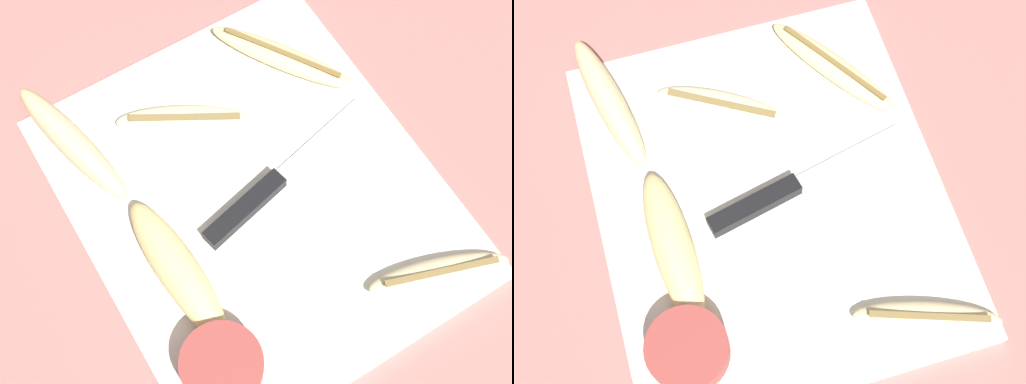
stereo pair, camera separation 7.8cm
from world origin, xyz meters
TOP-DOWN VIEW (x-y plane):
  - ground_plane at (0.00, 0.00)m, footprint 4.00×4.00m
  - cutting_board at (0.00, 0.00)m, footprint 0.44×0.38m
  - knife at (0.01, 0.00)m, footprint 0.07×0.24m
  - banana_soft_right at (-0.15, -0.14)m, footprint 0.19×0.07m
  - banana_ripe_center at (-0.13, 0.12)m, footprint 0.17×0.13m
  - banana_cream_curved at (0.18, 0.11)m, footprint 0.08×0.16m
  - banana_golden_short at (0.03, -0.12)m, footprint 0.18×0.05m
  - banana_pale_long at (-0.12, -0.02)m, footprint 0.11×0.16m
  - prep_bowl at (0.14, -0.13)m, footprint 0.08×0.08m

SIDE VIEW (x-z plane):
  - ground_plane at x=0.00m, z-range 0.00..0.00m
  - cutting_board at x=0.00m, z-range 0.00..0.01m
  - knife at x=0.01m, z-range 0.01..0.03m
  - banana_pale_long at x=-0.12m, z-range 0.01..0.03m
  - banana_ripe_center at x=-0.13m, z-range 0.01..0.03m
  - banana_cream_curved at x=0.18m, z-range 0.01..0.04m
  - banana_golden_short at x=0.03m, z-range 0.01..0.05m
  - banana_soft_right at x=-0.15m, z-range 0.01..0.05m
  - prep_bowl at x=0.14m, z-range 0.01..0.05m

